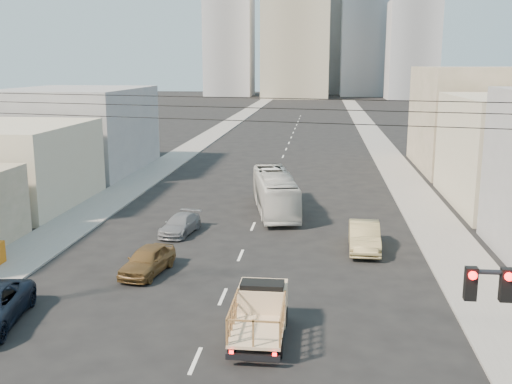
% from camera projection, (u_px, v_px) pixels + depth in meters
% --- Properties ---
extents(sidewalk_left, '(3.50, 180.00, 0.12)m').
position_uv_depth(sidewalk_left, '(213.00, 134.00, 88.54)').
color(sidewalk_left, gray).
rests_on(sidewalk_left, ground).
extents(sidewalk_right, '(3.50, 180.00, 0.12)m').
position_uv_depth(sidewalk_right, '(374.00, 136.00, 86.04)').
color(sidewalk_right, gray).
rests_on(sidewalk_right, ground).
extents(lane_dashes, '(0.15, 104.00, 0.01)m').
position_uv_depth(lane_dashes, '(285.00, 153.00, 70.78)').
color(lane_dashes, silver).
rests_on(lane_dashes, ground).
extents(flatbed_pickup, '(1.95, 4.41, 1.90)m').
position_uv_depth(flatbed_pickup, '(260.00, 310.00, 22.84)').
color(flatbed_pickup, '#D1B38C').
rests_on(flatbed_pickup, ground).
extents(city_bus, '(4.18, 10.39, 2.82)m').
position_uv_depth(city_bus, '(275.00, 192.00, 42.33)').
color(city_bus, beige).
rests_on(city_bus, ground).
extents(sedan_brown, '(2.28, 4.29, 1.39)m').
position_uv_depth(sedan_brown, '(148.00, 260.00, 29.89)').
color(sedan_brown, brown).
rests_on(sedan_brown, ground).
extents(sedan_tan, '(1.78, 4.81, 1.57)m').
position_uv_depth(sedan_tan, '(364.00, 237.00, 33.65)').
color(sedan_tan, '#998959').
rests_on(sedan_tan, ground).
extents(sedan_grey, '(2.23, 4.21, 1.16)m').
position_uv_depth(sedan_grey, '(180.00, 225.00, 36.95)').
color(sedan_grey, slate).
rests_on(sedan_grey, ground).
extents(overhead_wires, '(23.01, 5.02, 0.72)m').
position_uv_depth(overhead_wires, '(186.00, 107.00, 18.84)').
color(overhead_wires, black).
rests_on(overhead_wires, ground).
extents(bldg_right_far, '(12.00, 16.00, 10.00)m').
position_uv_depth(bldg_right_far, '(482.00, 119.00, 58.85)').
color(bldg_right_far, gray).
rests_on(bldg_right_far, ground).
extents(bldg_left_mid, '(11.00, 12.00, 6.00)m').
position_uv_depth(bldg_left_mid, '(3.00, 165.00, 43.98)').
color(bldg_left_mid, '#BBB096').
rests_on(bldg_left_mid, ground).
extents(bldg_left_far, '(12.00, 16.00, 8.00)m').
position_uv_depth(bldg_left_far, '(77.00, 130.00, 58.40)').
color(bldg_left_far, gray).
rests_on(bldg_left_far, ground).
extents(midrise_ne, '(16.00, 16.00, 40.00)m').
position_uv_depth(midrise_ne, '(366.00, 33.00, 192.95)').
color(midrise_ne, gray).
rests_on(midrise_ne, ground).
extents(midrise_nw, '(15.00, 15.00, 34.00)m').
position_uv_depth(midrise_nw, '(229.00, 43.00, 193.40)').
color(midrise_nw, gray).
rests_on(midrise_nw, ground).
extents(midrise_back, '(18.00, 18.00, 44.00)m').
position_uv_depth(midrise_back, '(329.00, 29.00, 208.38)').
color(midrise_back, gray).
rests_on(midrise_back, ground).
extents(midrise_east, '(14.00, 14.00, 28.00)m').
position_uv_depth(midrise_east, '(412.00, 51.00, 173.49)').
color(midrise_east, gray).
rests_on(midrise_east, ground).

